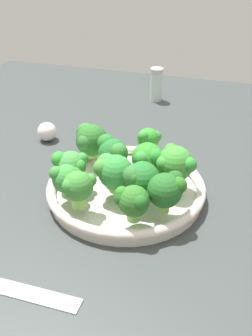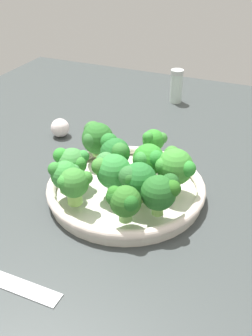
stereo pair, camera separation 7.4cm
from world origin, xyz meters
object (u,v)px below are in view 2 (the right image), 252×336
object	(u,v)px
bowl	(126,189)
broccoli_floret_8	(111,170)
broccoli_floret_11	(161,191)
pepper_shaker	(176,86)
broccoli_floret_4	(124,201)
broccoli_floret_9	(72,162)
broccoli_floret_2	(149,160)
broccoli_floret_3	(115,152)
broccoli_floret_5	(65,175)
broccoli_floret_10	(96,137)
broccoli_floret_1	(175,166)
broccoli_floret_6	(137,180)
broccoli_floret_7	(74,184)
broccoli_floret_0	(154,141)
garlic_bulb	(60,128)

from	to	relation	value
bowl	broccoli_floret_8	world-z (taller)	broccoli_floret_8
broccoli_floret_11	pepper_shaker	xyz separation A→B (cm)	(53.17, 14.25, -2.71)
broccoli_floret_4	broccoli_floret_9	size ratio (longest dim) A/B	0.96
broccoli_floret_2	broccoli_floret_3	distance (cm)	6.57
broccoli_floret_5	broccoli_floret_10	world-z (taller)	broccoli_floret_10
broccoli_floret_2	broccoli_floret_1	bearing A→B (deg)	-95.09
broccoli_floret_2	broccoli_floret_3	bearing A→B (deg)	91.52
pepper_shaker	broccoli_floret_6	bearing A→B (deg)	-169.69
broccoli_floret_7	broccoli_floret_11	world-z (taller)	broccoli_floret_11
broccoli_floret_9	broccoli_floret_11	bearing A→B (deg)	-100.22
broccoli_floret_9	broccoli_floret_10	bearing A→B (deg)	2.04
broccoli_floret_0	broccoli_floret_1	distance (cm)	10.44
broccoli_floret_5	broccoli_floret_10	bearing A→B (deg)	5.12
broccoli_floret_6	broccoli_floret_7	bearing A→B (deg)	119.25
broccoli_floret_2	pepper_shaker	xyz separation A→B (cm)	(44.69, 8.90, -2.64)
broccoli_floret_4	broccoli_floret_7	bearing A→B (deg)	84.62
broccoli_floret_2	broccoli_floret_9	size ratio (longest dim) A/B	1.09
broccoli_floret_3	garlic_bulb	bearing A→B (deg)	55.80
broccoli_floret_2	broccoli_floret_8	world-z (taller)	same
bowl	broccoli_floret_6	xyz separation A→B (cm)	(-4.13, -3.77, 5.42)
broccoli_floret_1	broccoli_floret_0	bearing A→B (deg)	40.64
bowl	broccoli_floret_3	world-z (taller)	broccoli_floret_3
broccoli_floret_10	pepper_shaker	size ratio (longest dim) A/B	0.78
broccoli_floret_2	broccoli_floret_9	world-z (taller)	broccoli_floret_2
broccoli_floret_3	broccoli_floret_9	size ratio (longest dim) A/B	1.14
broccoli_floret_2	broccoli_floret_4	size ratio (longest dim) A/B	1.13
broccoli_floret_8	broccoli_floret_2	bearing A→B (deg)	-40.44
broccoli_floret_7	broccoli_floret_11	distance (cm)	14.35
broccoli_floret_1	broccoli_floret_11	bearing A→B (deg)	-177.28
bowl	broccoli_floret_5	bearing A→B (deg)	129.26
broccoli_floret_3	broccoli_floret_5	bearing A→B (deg)	150.43
broccoli_floret_0	broccoli_floret_5	bearing A→B (deg)	149.40
bowl	broccoli_floret_5	distance (cm)	11.90
broccoli_floret_6	pepper_shaker	bearing A→B (deg)	10.31
broccoli_floret_0	broccoli_floret_7	xyz separation A→B (cm)	(-19.10, 6.82, -0.06)
broccoli_floret_3	broccoli_floret_1	bearing A→B (deg)	-91.34
broccoli_floret_4	broccoli_floret_9	world-z (taller)	same
broccoli_floret_4	broccoli_floret_6	bearing A→B (deg)	2.48
bowl	broccoli_floret_9	world-z (taller)	broccoli_floret_9
broccoli_floret_7	garlic_bulb	size ratio (longest dim) A/B	1.51
broccoli_floret_5	broccoli_floret_11	world-z (taller)	broccoli_floret_11
broccoli_floret_7	pepper_shaker	world-z (taller)	broccoli_floret_7
broccoli_floret_6	broccoli_floret_10	world-z (taller)	same
broccoli_floret_2	pepper_shaker	size ratio (longest dim) A/B	0.76
broccoli_floret_0	broccoli_floret_10	world-z (taller)	broccoli_floret_10
broccoli_floret_3	broccoli_floret_0	bearing A→B (deg)	-31.80
garlic_bulb	broccoli_floret_8	bearing A→B (deg)	-130.77
broccoli_floret_10	garlic_bulb	size ratio (longest dim) A/B	1.65
broccoli_floret_1	garlic_bulb	bearing A→B (deg)	66.06
broccoli_floret_6	broccoli_floret_8	distance (cm)	5.24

